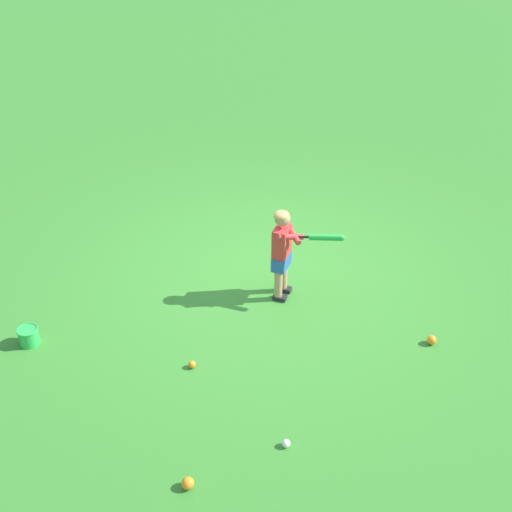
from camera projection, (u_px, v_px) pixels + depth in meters
ground_plane at (271, 272)px, 7.70m from camera, size 40.00×40.00×0.00m
child_batter at (285, 247)px, 6.97m from camera, size 0.33×0.77×1.08m
play_ball_far_left at (432, 340)px, 6.60m from camera, size 0.10×0.10×0.10m
play_ball_by_bucket at (188, 483)px, 5.14m from camera, size 0.10×0.10×0.10m
play_ball_behind_batter at (192, 365)px, 6.31m from camera, size 0.08×0.08×0.08m
play_ball_far_right at (286, 443)px, 5.49m from camera, size 0.07×0.07×0.07m
toy_bucket at (29, 336)px, 6.58m from camera, size 0.22×0.22×0.19m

